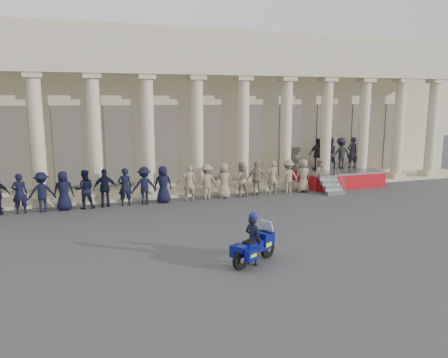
% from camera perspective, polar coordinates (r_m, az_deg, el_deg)
% --- Properties ---
extents(ground, '(90.00, 90.00, 0.00)m').
position_cam_1_polar(ground, '(15.92, -0.19, -8.22)').
color(ground, '#38383B').
rests_on(ground, ground).
extents(building, '(40.00, 12.50, 9.00)m').
position_cam_1_polar(building, '(29.43, -9.57, 9.20)').
color(building, '#B7AB89').
rests_on(building, ground).
extents(officer_rank, '(22.59, 0.70, 1.84)m').
position_cam_1_polar(officer_rank, '(21.50, -13.34, -1.04)').
color(officer_rank, black).
rests_on(officer_rank, ground).
extents(reviewing_stand, '(4.57, 4.31, 2.80)m').
position_cam_1_polar(reviewing_stand, '(26.94, 14.32, 2.44)').
color(reviewing_stand, gray).
rests_on(reviewing_stand, ground).
extents(motorcycle, '(1.78, 1.28, 1.26)m').
position_cam_1_polar(motorcycle, '(13.83, 4.06, -8.78)').
color(motorcycle, black).
rests_on(motorcycle, ground).
extents(rider, '(0.61, 0.69, 1.68)m').
position_cam_1_polar(rider, '(13.65, 3.80, -7.75)').
color(rider, black).
rests_on(rider, ground).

